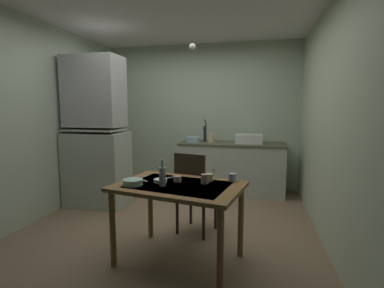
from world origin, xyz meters
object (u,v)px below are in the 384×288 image
(teacup_cream, at_px, (177,179))
(glass_bottle, at_px, (162,176))
(hutch_cabinet, at_px, (96,137))
(hand_pump, at_px, (205,132))
(sink_basin, at_px, (249,139))
(chair_far_side, at_px, (194,193))
(dining_table, at_px, (179,195))
(serving_bowl_wide, at_px, (160,181))
(mixing_bowl_counter, at_px, (193,140))

(teacup_cream, bearing_deg, glass_bottle, -119.12)
(hutch_cabinet, bearing_deg, hand_pump, 37.29)
(sink_basin, relative_size, teacup_cream, 5.58)
(glass_bottle, bearing_deg, hutch_cabinet, 137.54)
(chair_far_side, bearing_deg, teacup_cream, -95.38)
(hutch_cabinet, xyz_separation_m, sink_basin, (2.20, 1.05, -0.08))
(dining_table, relative_size, teacup_cream, 16.21)
(glass_bottle, bearing_deg, serving_bowl_wide, 118.33)
(hand_pump, bearing_deg, mixing_bowl_counter, -153.45)
(sink_basin, distance_m, mixing_bowl_counter, 0.95)
(hand_pump, relative_size, serving_bowl_wide, 3.07)
(dining_table, xyz_separation_m, glass_bottle, (-0.13, -0.07, 0.19))
(mixing_bowl_counter, height_order, glass_bottle, glass_bottle)
(hutch_cabinet, bearing_deg, glass_bottle, -42.46)
(hand_pump, xyz_separation_m, mixing_bowl_counter, (-0.19, -0.10, -0.12))
(chair_far_side, relative_size, glass_bottle, 4.00)
(serving_bowl_wide, bearing_deg, sink_basin, 71.47)
(glass_bottle, bearing_deg, sink_basin, 73.62)
(sink_basin, bearing_deg, mixing_bowl_counter, -176.99)
(glass_bottle, bearing_deg, dining_table, 29.42)
(serving_bowl_wide, xyz_separation_m, glass_bottle, (0.06, -0.11, 0.08))
(hutch_cabinet, distance_m, hand_pump, 1.81)
(mixing_bowl_counter, distance_m, glass_bottle, 2.38)
(serving_bowl_wide, height_order, glass_bottle, glass_bottle)
(dining_table, height_order, teacup_cream, teacup_cream)
(dining_table, xyz_separation_m, chair_far_side, (0.01, 0.61, -0.16))
(chair_far_side, bearing_deg, dining_table, -91.07)
(hand_pump, relative_size, glass_bottle, 1.62)
(sink_basin, relative_size, mixing_bowl_counter, 1.74)
(sink_basin, distance_m, teacup_cream, 2.33)
(mixing_bowl_counter, relative_size, chair_far_side, 0.26)
(sink_basin, xyz_separation_m, mixing_bowl_counter, (-0.95, -0.05, -0.03))
(sink_basin, bearing_deg, serving_bowl_wide, -108.53)
(serving_bowl_wide, bearing_deg, mixing_bowl_counter, 94.58)
(hand_pump, distance_m, serving_bowl_wide, 2.36)
(dining_table, distance_m, teacup_cream, 0.16)
(hand_pump, bearing_deg, chair_far_side, -83.75)
(mixing_bowl_counter, bearing_deg, chair_far_side, -77.08)
(mixing_bowl_counter, distance_m, teacup_cream, 2.22)
(teacup_cream, distance_m, glass_bottle, 0.20)
(sink_basin, distance_m, chair_far_side, 1.87)
(hutch_cabinet, relative_size, dining_table, 1.72)
(teacup_cream, bearing_deg, serving_bowl_wide, -160.48)
(hutch_cabinet, relative_size, mixing_bowl_counter, 8.71)
(hand_pump, bearing_deg, teacup_cream, -86.37)
(mixing_bowl_counter, xyz_separation_m, serving_bowl_wide, (0.18, -2.25, -0.14))
(teacup_cream, bearing_deg, sink_basin, 74.68)
(hutch_cabinet, relative_size, chair_far_side, 2.28)
(hand_pump, distance_m, chair_far_side, 1.86)
(hand_pump, bearing_deg, hutch_cabinet, -142.71)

